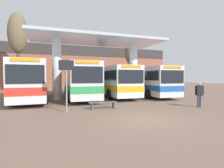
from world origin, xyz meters
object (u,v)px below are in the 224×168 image
object	(u,v)px
transit_bus_far_right_bay	(144,80)
info_sign_platform	(66,75)
poplar_tree_behind_right	(18,34)
waiting_bench_near_pillar	(103,104)
pedestrian_waiting	(199,92)
transit_bus_center_bay	(79,80)
poplar_tree_behind_left	(131,52)
transit_bus_left_bay	(32,80)
parked_car_street	(113,83)
transit_bus_right_bay	(110,80)

from	to	relation	value
transit_bus_far_right_bay	info_sign_platform	bearing A→B (deg)	39.63
info_sign_platform	poplar_tree_behind_right	distance (m)	18.60
transit_bus_far_right_bay	waiting_bench_near_pillar	distance (m)	9.90
pedestrian_waiting	poplar_tree_behind_right	xyz separation A→B (m)	(-14.18, 18.14, 7.16)
transit_bus_center_bay	waiting_bench_near_pillar	distance (m)	7.27
poplar_tree_behind_left	transit_bus_left_bay	bearing A→B (deg)	-146.17
waiting_bench_near_pillar	poplar_tree_behind_left	size ratio (longest dim) A/B	0.22
pedestrian_waiting	poplar_tree_behind_right	distance (m)	24.11
transit_bus_left_bay	parked_car_street	distance (m)	17.77
transit_bus_right_bay	pedestrian_waiting	bearing A→B (deg)	110.70
info_sign_platform	poplar_tree_behind_left	world-z (taller)	poplar_tree_behind_left
poplar_tree_behind_right	parked_car_street	bearing A→B (deg)	10.24
transit_bus_left_bay	poplar_tree_behind_right	size ratio (longest dim) A/B	0.96
transit_bus_center_bay	transit_bus_right_bay	distance (m)	3.76
poplar_tree_behind_left	waiting_bench_near_pillar	bearing A→B (deg)	-120.91
transit_bus_right_bay	transit_bus_far_right_bay	distance (m)	3.96
info_sign_platform	poplar_tree_behind_left	distance (m)	21.56
transit_bus_left_bay	parked_car_street	size ratio (longest dim) A/B	2.48
waiting_bench_near_pillar	transit_bus_center_bay	bearing A→B (deg)	93.97
transit_bus_far_right_bay	parked_car_street	world-z (taller)	transit_bus_far_right_bay
transit_bus_left_bay	waiting_bench_near_pillar	xyz separation A→B (m)	(4.99, -6.65, -1.54)
transit_bus_center_bay	transit_bus_far_right_bay	xyz separation A→B (m)	(7.54, -0.29, -0.12)
transit_bus_center_bay	info_sign_platform	size ratio (longest dim) A/B	3.68
parked_car_street	transit_bus_left_bay	bearing A→B (deg)	-136.76
parked_car_street	waiting_bench_near_pillar	bearing A→B (deg)	-113.20
waiting_bench_near_pillar	poplar_tree_behind_right	world-z (taller)	poplar_tree_behind_right
transit_bus_far_right_bay	poplar_tree_behind_right	world-z (taller)	poplar_tree_behind_right
poplar_tree_behind_left	parked_car_street	distance (m)	6.47
transit_bus_far_right_bay	pedestrian_waiting	world-z (taller)	transit_bus_far_right_bay
pedestrian_waiting	poplar_tree_behind_left	bearing A→B (deg)	96.99
transit_bus_left_bay	transit_bus_center_bay	size ratio (longest dim) A/B	0.93
transit_bus_right_bay	info_sign_platform	world-z (taller)	transit_bus_right_bay
waiting_bench_near_pillar	parked_car_street	bearing A→B (deg)	68.38
info_sign_platform	pedestrian_waiting	distance (m)	9.18
poplar_tree_behind_left	transit_bus_far_right_bay	bearing A→B (deg)	-106.57
parked_car_street	transit_bus_right_bay	bearing A→B (deg)	-112.62
transit_bus_center_bay	poplar_tree_behind_left	size ratio (longest dim) A/B	1.32
transit_bus_left_bay	transit_bus_center_bay	bearing A→B (deg)	-176.09
transit_bus_far_right_bay	poplar_tree_behind_left	world-z (taller)	poplar_tree_behind_left
transit_bus_left_bay	poplar_tree_behind_right	xyz separation A→B (m)	(-2.58, 9.76, 6.32)
poplar_tree_behind_right	poplar_tree_behind_left	bearing A→B (deg)	0.92
transit_bus_center_bay	parked_car_street	size ratio (longest dim) A/B	2.67
waiting_bench_near_pillar	poplar_tree_behind_left	distance (m)	20.40
transit_bus_right_bay	poplar_tree_behind_right	xyz separation A→B (m)	(-10.78, 8.66, 6.44)
transit_bus_right_bay	info_sign_platform	distance (m)	9.94
transit_bus_center_bay	pedestrian_waiting	world-z (taller)	transit_bus_center_bay
transit_bus_center_bay	pedestrian_waiting	bearing A→B (deg)	131.30
transit_bus_far_right_bay	poplar_tree_behind_left	size ratio (longest dim) A/B	1.23
transit_bus_center_bay	poplar_tree_behind_left	bearing A→B (deg)	-135.02
transit_bus_left_bay	transit_bus_far_right_bay	bearing A→B (deg)	179.06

